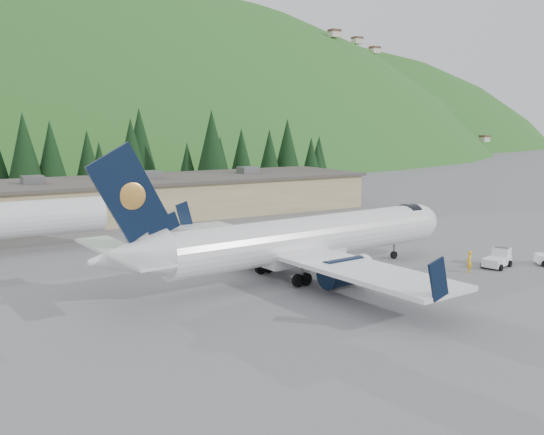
{
  "coord_description": "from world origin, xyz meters",
  "views": [
    {
      "loc": [
        -27.82,
        -40.41,
        12.43
      ],
      "look_at": [
        0.0,
        6.0,
        4.0
      ],
      "focal_mm": 40.0,
      "sensor_mm": 36.0,
      "label": 1
    }
  ],
  "objects": [
    {
      "name": "terminal_building",
      "position": [
        -5.01,
        38.0,
        2.62
      ],
      "size": [
        71.0,
        17.0,
        6.1
      ],
      "color": "#98895E",
      "rests_on": "ground"
    },
    {
      "name": "baggage_tug_a",
      "position": [
        15.75,
        -6.2,
        0.72
      ],
      "size": [
        3.32,
        2.49,
        1.6
      ],
      "rotation": [
        0.0,
        0.0,
        0.29
      ],
      "color": "white",
      "rests_on": "ground"
    },
    {
      "name": "hills",
      "position": [
        53.34,
        207.38,
        -82.8
      ],
      "size": [
        614.0,
        330.0,
        300.0
      ],
      "color": "#296420",
      "rests_on": "ground"
    },
    {
      "name": "airliner",
      "position": [
        -0.99,
        -0.09,
        3.0
      ],
      "size": [
        33.92,
        31.85,
        11.25
      ],
      "rotation": [
        0.0,
        0.0,
        0.09
      ],
      "color": "white",
      "rests_on": "ground"
    },
    {
      "name": "ground",
      "position": [
        0.0,
        0.0,
        0.0
      ],
      "size": [
        600.0,
        600.0,
        0.0
      ],
      "primitive_type": "plane",
      "color": "#5B5B60"
    },
    {
      "name": "tree_line",
      "position": [
        -6.03,
        59.88,
        7.13
      ],
      "size": [
        111.0,
        18.44,
        14.02
      ],
      "color": "black",
      "rests_on": "ground"
    },
    {
      "name": "ramp_worker",
      "position": [
        11.98,
        -6.3,
        0.93
      ],
      "size": [
        0.81,
        0.76,
        1.87
      ],
      "primitive_type": "imported",
      "rotation": [
        0.0,
        0.0,
        3.77
      ],
      "color": "yellow",
      "rests_on": "ground"
    }
  ]
}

